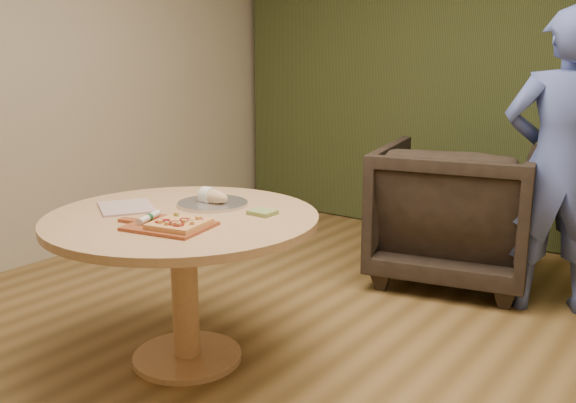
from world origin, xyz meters
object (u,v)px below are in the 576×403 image
Objects in this scene: pedestal_table at (183,243)px; person_standing at (559,164)px; pizza_paddle at (168,226)px; serving_tray at (213,203)px; bread_roll at (211,196)px; armchair at (456,205)px; cutlery_roll at (149,217)px; flatbread_pizza at (179,224)px.

person_standing is (1.27, 1.75, 0.27)m from pedestal_table.
pizza_paddle is 0.45m from serving_tray.
armchair is (0.64, 1.67, -0.29)m from bread_roll.
armchair is at bearing 65.83° from pizza_paddle.
person_standing is (1.28, 1.95, 0.10)m from cutlery_roll.
cutlery_roll is (-0.01, -0.20, 0.17)m from pedestal_table.
pizza_paddle is at bearing -73.39° from serving_tray.
serving_tray is at bearing 114.48° from flatbread_pizza.
serving_tray is (-0.02, 0.24, 0.15)m from pedestal_table.
pedestal_table is 0.31m from flatbread_pizza.
pizza_paddle is 0.46× the size of armchair.
serving_tray is at bearing 56.90° from armchair.
flatbread_pizza is at bearing -7.48° from pizza_paddle.
flatbread_pizza is 1.33× the size of bread_roll.
serving_tray is at bearing 0.00° from bread_roll.
pizza_paddle is 2.27m from person_standing.
cutlery_roll is 0.44m from bread_roll.
flatbread_pizza is (0.07, 0.00, 0.02)m from pizza_paddle.
person_standing reaches higher than pizza_paddle.
person_standing reaches higher than pedestal_table.
pedestal_table is 0.28m from serving_tray.
pizza_paddle is 0.07m from flatbread_pizza.
pedestal_table is at bearing 132.56° from flatbread_pizza.
pizza_paddle is 2.41× the size of cutlery_roll.
pedestal_table is at bearing 108.55° from pizza_paddle.
flatbread_pizza reaches higher than pedestal_table.
serving_tray is 0.20× the size of person_standing.
serving_tray is at bearing 23.08° from person_standing.
serving_tray is 0.35× the size of armchair.
armchair reaches higher than bread_roll.
pedestal_table is 6.75× the size of bread_roll.
pedestal_table is 3.66× the size of serving_tray.
bread_roll is at bearing 96.91° from pizza_paddle.
person_standing is at bearing 37.50° from cutlery_roll.
person_standing reaches higher than bread_roll.
armchair is at bearing 78.29° from flatbread_pizza.
flatbread_pizza is 1.32× the size of cutlery_roll.
cutlery_roll is 2.34m from person_standing.
flatbread_pizza is (0.18, -0.19, 0.17)m from pedestal_table.
bread_roll reaches higher than pizza_paddle.
cutlery_roll is (-0.18, -0.01, 0.00)m from flatbread_pizza.
flatbread_pizza is at bearing 65.79° from armchair.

